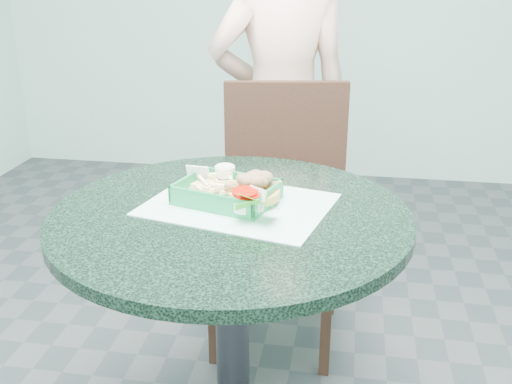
% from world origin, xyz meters
% --- Properties ---
extents(cafe_table, '(0.87, 0.87, 0.75)m').
position_xyz_m(cafe_table, '(0.00, 0.00, 0.58)').
color(cafe_table, '#27282E').
rests_on(cafe_table, floor).
extents(dining_chair, '(0.45, 0.45, 0.93)m').
position_xyz_m(dining_chair, '(0.04, 0.71, 0.53)').
color(dining_chair, '#392313').
rests_on(dining_chair, floor).
extents(diner_person, '(0.67, 0.55, 1.60)m').
position_xyz_m(diner_person, '(-0.00, 0.99, 0.80)').
color(diner_person, beige).
rests_on(diner_person, floor).
extents(placemat, '(0.50, 0.42, 0.00)m').
position_xyz_m(placemat, '(0.01, 0.04, 0.75)').
color(placemat, '#A6E5DD').
rests_on(placemat, cafe_table).
extents(food_basket, '(0.23, 0.17, 0.05)m').
position_xyz_m(food_basket, '(-0.02, 0.06, 0.77)').
color(food_basket, '#158545').
rests_on(food_basket, placemat).
extents(crab_sandwich, '(0.13, 0.13, 0.07)m').
position_xyz_m(crab_sandwich, '(0.05, 0.08, 0.80)').
color(crab_sandwich, '#C08F3E').
rests_on(crab_sandwich, food_basket).
extents(fries_pile, '(0.10, 0.11, 0.04)m').
position_xyz_m(fries_pile, '(-0.07, 0.08, 0.79)').
color(fries_pile, '#FFEEA4').
rests_on(fries_pile, food_basket).
extents(sauce_ramekin, '(0.05, 0.05, 0.03)m').
position_xyz_m(sauce_ramekin, '(-0.07, 0.14, 0.80)').
color(sauce_ramekin, white).
rests_on(sauce_ramekin, food_basket).
extents(garnish_cup, '(0.11, 0.11, 0.04)m').
position_xyz_m(garnish_cup, '(0.07, -0.00, 0.79)').
color(garnish_cup, silver).
rests_on(garnish_cup, food_basket).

